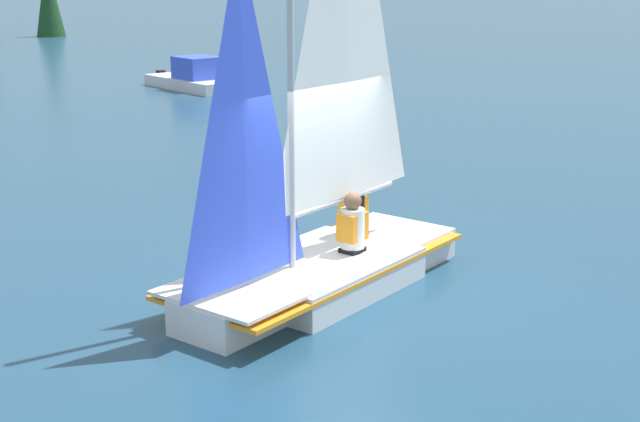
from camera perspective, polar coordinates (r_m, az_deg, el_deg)
name	(u,v)px	position (r m, az deg, el deg)	size (l,w,h in m)	color
ground_plane	(320,289)	(11.02, 0.00, -5.01)	(260.00, 260.00, 0.00)	navy
sailboat_main	(321,223)	(10.77, 0.05, -0.79)	(2.18, 4.45, 6.02)	silver
sailor_helm	(352,235)	(11.07, 2.09, -1.53)	(0.34, 0.37, 1.16)	black
sailor_crew	(353,217)	(11.81, 2.14, -0.39)	(0.34, 0.37, 1.16)	black
motorboat_distant	(194,78)	(29.44, -8.07, 8.45)	(4.08, 1.72, 1.05)	silver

